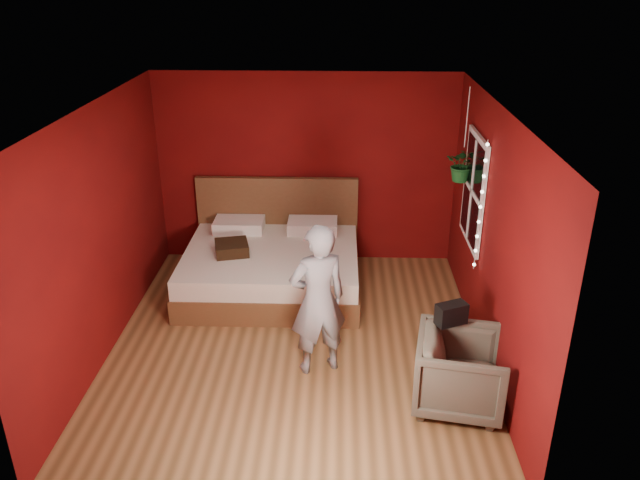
# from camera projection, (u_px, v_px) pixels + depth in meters

# --- Properties ---
(floor) EXTENTS (4.50, 4.50, 0.00)m
(floor) POSITION_uv_depth(u_px,v_px,m) (296.00, 344.00, 6.88)
(floor) COLOR olive
(floor) RESTS_ON ground
(room_walls) EXTENTS (4.04, 4.54, 2.62)m
(room_walls) POSITION_uv_depth(u_px,v_px,m) (294.00, 201.00, 6.19)
(room_walls) COLOR #680C0B
(room_walls) RESTS_ON ground
(window) EXTENTS (0.05, 0.97, 1.27)m
(window) POSITION_uv_depth(u_px,v_px,m) (473.00, 190.00, 7.03)
(window) COLOR white
(window) RESTS_ON room_walls
(fairy_lights) EXTENTS (0.04, 0.04, 1.45)m
(fairy_lights) POSITION_uv_depth(u_px,v_px,m) (480.00, 207.00, 6.55)
(fairy_lights) COLOR silver
(fairy_lights) RESTS_ON room_walls
(bed) EXTENTS (2.20, 1.87, 1.21)m
(bed) POSITION_uv_depth(u_px,v_px,m) (273.00, 263.00, 8.01)
(bed) COLOR brown
(bed) RESTS_ON ground
(person) EXTENTS (0.69, 0.57, 1.61)m
(person) POSITION_uv_depth(u_px,v_px,m) (318.00, 300.00, 6.15)
(person) COLOR gray
(person) RESTS_ON ground
(armchair) EXTENTS (0.95, 0.93, 0.74)m
(armchair) POSITION_uv_depth(u_px,v_px,m) (460.00, 372.00, 5.79)
(armchair) COLOR #5E5B4A
(armchair) RESTS_ON ground
(handbag) EXTENTS (0.32, 0.25, 0.21)m
(handbag) POSITION_uv_depth(u_px,v_px,m) (451.00, 314.00, 5.82)
(handbag) COLOR black
(handbag) RESTS_ON armchair
(throw_pillow) EXTENTS (0.48, 0.48, 0.14)m
(throw_pillow) POSITION_uv_depth(u_px,v_px,m) (232.00, 248.00, 7.71)
(throw_pillow) COLOR black
(throw_pillow) RESTS_ON bed
(hanging_plant) EXTENTS (0.44, 0.40, 1.10)m
(hanging_plant) POSITION_uv_depth(u_px,v_px,m) (463.00, 164.00, 7.23)
(hanging_plant) COLOR silver
(hanging_plant) RESTS_ON room_walls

